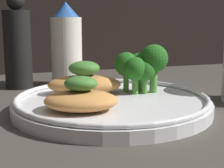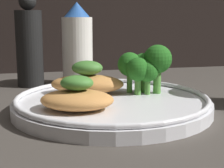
% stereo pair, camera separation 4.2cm
% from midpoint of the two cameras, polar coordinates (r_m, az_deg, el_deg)
% --- Properties ---
extents(ground_plane, '(1.80, 1.80, 0.01)m').
position_cam_midpoint_polar(ground_plane, '(0.43, 2.81, -5.11)').
color(ground_plane, '#3D3833').
extents(plate, '(0.25, 0.25, 0.02)m').
position_cam_midpoint_polar(plate, '(0.43, 2.83, -3.20)').
color(plate, silver).
rests_on(plate, ground_plane).
extents(grilled_meat_front, '(0.10, 0.08, 0.04)m').
position_cam_midpoint_polar(grilled_meat_front, '(0.38, -2.67, -2.29)').
color(grilled_meat_front, '#BC7F42').
rests_on(grilled_meat_front, plate).
extents(grilled_meat_middle, '(0.11, 0.07, 0.04)m').
position_cam_midpoint_polar(grilled_meat_middle, '(0.46, -1.51, 0.43)').
color(grilled_meat_middle, '#BC7F42').
rests_on(grilled_meat_middle, plate).
extents(broccoli_bunch, '(0.07, 0.05, 0.07)m').
position_cam_midpoint_polar(broccoli_bunch, '(0.46, 8.10, 3.01)').
color(broccoli_bunch, '#4C8E38').
rests_on(broccoli_bunch, plate).
extents(sauce_bottle, '(0.05, 0.05, 0.14)m').
position_cam_midpoint_polar(sauce_bottle, '(0.60, -3.75, 6.40)').
color(sauce_bottle, white).
rests_on(sauce_bottle, ground_plane).
extents(pepper_grinder, '(0.04, 0.04, 0.16)m').
position_cam_midpoint_polar(pepper_grinder, '(0.59, -11.59, 6.40)').
color(pepper_grinder, black).
rests_on(pepper_grinder, ground_plane).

